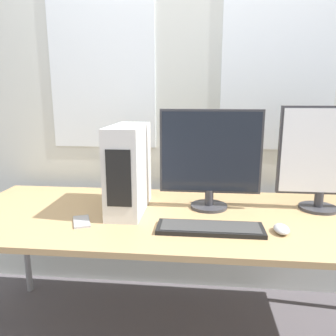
% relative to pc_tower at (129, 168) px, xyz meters
% --- Properties ---
extents(wall_back, '(8.00, 0.07, 2.70)m').
position_rel_pc_tower_xyz_m(wall_back, '(0.28, 0.52, 0.39)').
color(wall_back, silver).
rests_on(wall_back, ground_plane).
extents(desk, '(2.32, 0.88, 0.74)m').
position_rel_pc_tower_xyz_m(desk, '(0.28, -0.05, -0.27)').
color(desk, tan).
rests_on(desk, ground_plane).
extents(pc_tower, '(0.17, 0.43, 0.45)m').
position_rel_pc_tower_xyz_m(pc_tower, '(0.00, 0.00, 0.00)').
color(pc_tower, silver).
rests_on(pc_tower, desk).
extents(monitor_main, '(0.53, 0.20, 0.53)m').
position_rel_pc_tower_xyz_m(monitor_main, '(0.42, 0.07, 0.06)').
color(monitor_main, '#333338').
rests_on(monitor_main, desk).
extents(monitor_right_near, '(0.46, 0.20, 0.55)m').
position_rel_pc_tower_xyz_m(monitor_right_near, '(1.01, 0.10, 0.06)').
color(monitor_right_near, '#333338').
rests_on(monitor_right_near, desk).
extents(keyboard, '(0.48, 0.15, 0.02)m').
position_rel_pc_tower_xyz_m(keyboard, '(0.42, -0.24, -0.21)').
color(keyboard, black).
rests_on(keyboard, desk).
extents(mouse, '(0.07, 0.11, 0.04)m').
position_rel_pc_tower_xyz_m(mouse, '(0.74, -0.24, -0.21)').
color(mouse, '#B2B2B7').
rests_on(mouse, desk).
extents(cell_phone, '(0.13, 0.17, 0.01)m').
position_rel_pc_tower_xyz_m(cell_phone, '(-0.19, -0.21, -0.22)').
color(cell_phone, '#99999E').
rests_on(cell_phone, desk).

